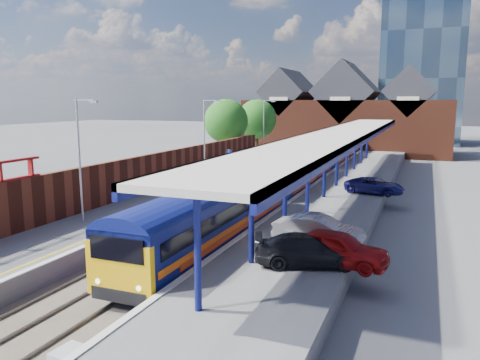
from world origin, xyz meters
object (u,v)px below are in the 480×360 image
object	(u,v)px
train	(317,159)
parked_car_red	(336,248)
lamp_post_d	(265,125)
lamp_post_b	(81,152)
parked_car_dark	(309,250)
lamp_post_c	(206,134)
parked_car_silver	(319,230)
parked_car_blue	(374,186)
platform_sign	(229,158)

from	to	relation	value
train	parked_car_red	xyz separation A→B (m)	(6.93, -27.20, -0.38)
lamp_post_d	parked_car_red	size ratio (longest dim) A/B	1.60
train	lamp_post_b	xyz separation A→B (m)	(-7.86, -25.26, 2.87)
train	parked_car_dark	xyz separation A→B (m)	(5.85, -27.66, -0.47)
lamp_post_c	parked_car_silver	world-z (taller)	lamp_post_c
lamp_post_d	parked_car_blue	xyz separation A→B (m)	(14.60, -17.31, -3.39)
lamp_post_c	parked_car_silver	xyz separation A→B (m)	(13.48, -15.42, -3.28)
lamp_post_c	parked_car_red	bearing A→B (deg)	-50.51
train	lamp_post_b	size ratio (longest dim) A/B	9.41
parked_car_silver	parked_car_blue	world-z (taller)	parked_car_silver
parked_car_silver	parked_car_blue	xyz separation A→B (m)	(1.13, 14.11, -0.11)
parked_car_red	lamp_post_c	bearing A→B (deg)	46.36
parked_car_blue	lamp_post_c	bearing A→B (deg)	94.73
platform_sign	parked_car_silver	bearing A→B (deg)	-55.19
lamp_post_b	lamp_post_c	size ratio (longest dim) A/B	1.00
lamp_post_d	parked_car_red	xyz separation A→B (m)	(14.79, -33.94, -3.25)
lamp_post_b	lamp_post_d	world-z (taller)	same
train	platform_sign	xyz separation A→B (m)	(-6.49, -7.26, 0.57)
lamp_post_c	lamp_post_d	bearing A→B (deg)	90.00
lamp_post_d	parked_car_dark	bearing A→B (deg)	-68.28
train	parked_car_blue	distance (m)	12.55
lamp_post_c	parked_car_blue	distance (m)	15.05
platform_sign	parked_car_blue	world-z (taller)	platform_sign
parked_car_red	parked_car_silver	bearing A→B (deg)	34.33
parked_car_red	lamp_post_b	bearing A→B (deg)	89.39
train	parked_car_red	size ratio (longest dim) A/B	15.08
platform_sign	parked_car_blue	bearing A→B (deg)	-14.05
train	lamp_post_d	world-z (taller)	lamp_post_d
lamp_post_b	lamp_post_d	size ratio (longest dim) A/B	1.00
lamp_post_b	parked_car_red	xyz separation A→B (m)	(14.79, -1.94, -3.25)
lamp_post_c	parked_car_silver	distance (m)	20.74
lamp_post_b	lamp_post_d	bearing A→B (deg)	90.00
parked_car_red	parked_car_dark	size ratio (longest dim) A/B	0.97
lamp_post_c	platform_sign	world-z (taller)	lamp_post_c
parked_car_red	parked_car_blue	size ratio (longest dim) A/B	1.01
lamp_post_b	platform_sign	bearing A→B (deg)	85.67
lamp_post_b	parked_car_red	size ratio (longest dim) A/B	1.60
parked_car_silver	parked_car_blue	bearing A→B (deg)	-0.87
parked_car_dark	parked_car_silver	bearing A→B (deg)	-14.76
lamp_post_d	platform_sign	world-z (taller)	lamp_post_d
parked_car_silver	parked_car_blue	size ratio (longest dim) A/B	1.00
lamp_post_c	parked_car_dark	size ratio (longest dim) A/B	1.55
lamp_post_b	parked_car_blue	size ratio (longest dim) A/B	1.62
platform_sign	parked_car_dark	size ratio (longest dim) A/B	0.55
lamp_post_b	parked_car_silver	bearing A→B (deg)	2.46
train	lamp_post_d	size ratio (longest dim) A/B	9.41
lamp_post_b	lamp_post_c	distance (m)	16.00
platform_sign	lamp_post_b	bearing A→B (deg)	-94.33
lamp_post_b	parked_car_silver	xyz separation A→B (m)	(13.48, 0.58, -3.28)
train	parked_car_dark	bearing A→B (deg)	-78.06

